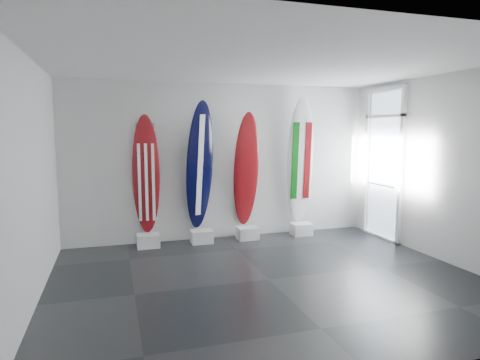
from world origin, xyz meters
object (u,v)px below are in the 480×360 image
object	(u,v)px
surfboard_usa	(146,175)
surfboard_swiss	(246,170)
surfboard_navy	(200,166)
surfboard_italy	(300,161)

from	to	relation	value
surfboard_usa	surfboard_swiss	bearing A→B (deg)	6.37
surfboard_navy	surfboard_swiss	distance (m)	0.92
surfboard_usa	surfboard_italy	world-z (taller)	surfboard_italy
surfboard_navy	surfboard_italy	bearing A→B (deg)	-15.53
surfboard_usa	surfboard_navy	xyz separation A→B (m)	(0.98, 0.00, 0.13)
surfboard_swiss	surfboard_italy	world-z (taller)	surfboard_italy
surfboard_navy	surfboard_italy	world-z (taller)	surfboard_italy
surfboard_navy	surfboard_italy	size ratio (longest dim) A/B	0.96
surfboard_navy	surfboard_italy	xyz separation A→B (m)	(2.05, 0.00, 0.05)
surfboard_navy	surfboard_swiss	size ratio (longest dim) A/B	1.09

